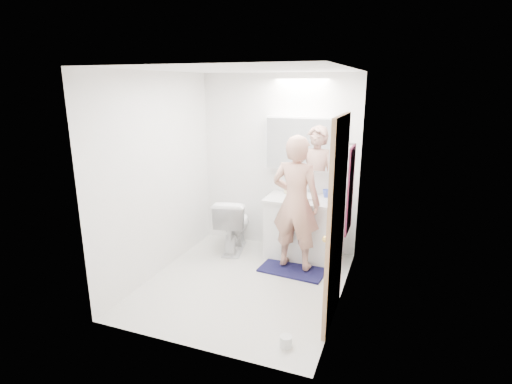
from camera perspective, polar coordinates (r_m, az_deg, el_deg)
The scene contains 23 objects.
floor at distance 4.77m, azimuth -1.67°, elevation -12.95°, with size 2.50×2.50×0.00m, color silver.
ceiling at distance 4.21m, azimuth -1.93°, elevation 17.22°, with size 2.50×2.50×0.00m, color white.
wall_back at distance 5.48m, azimuth 3.23°, elevation 4.15°, with size 2.50×2.50×0.00m, color white.
wall_front at distance 3.26m, azimuth -10.24°, elevation -3.89°, with size 2.50×2.50×0.00m, color white.
wall_left at distance 4.85m, azimuth -13.88°, elevation 2.25°, with size 2.50×2.50×0.00m, color white.
wall_right at distance 4.06m, azimuth 12.72°, elevation -0.22°, with size 2.50×2.50×0.00m, color white.
vanity_cabinet at distance 5.33m, azimuth 6.60°, elevation -5.34°, with size 0.90×0.55×0.78m, color silver.
countertop at distance 5.20m, azimuth 6.73°, elevation -1.10°, with size 0.95×0.58×0.04m, color white.
sink_basin at distance 5.22m, azimuth 6.83°, elevation -0.65°, with size 0.36×0.36×0.03m, color white.
faucet at distance 5.38m, azimuth 7.35°, elevation 0.54°, with size 0.02×0.02×0.16m, color white.
medicine_cabinet at distance 5.28m, azimuth 6.16°, elevation 6.96°, with size 0.88×0.14×0.70m, color white.
mirror_panel at distance 5.21m, azimuth 5.94°, elevation 6.85°, with size 0.84×0.01×0.66m, color silver.
toilet at distance 5.52m, azimuth -3.27°, elevation -4.63°, with size 0.42×0.74×0.76m, color white.
bath_rug at distance 5.12m, azimuth 5.49°, elevation -10.81°, with size 0.80×0.55×0.02m, color #14173E.
person at distance 4.80m, azimuth 5.75°, elevation -1.56°, with size 0.60×0.39×1.65m, color tan.
door at distance 3.79m, azimuth 11.46°, elevation -4.44°, with size 0.04×0.80×2.00m, color #AE7B57.
door_knob at distance 3.53m, azimuth 9.95°, elevation -6.70°, with size 0.06×0.06×0.06m, color gold.
towel at distance 4.61m, azimuth 13.39°, elevation 0.32°, with size 0.02×0.42×1.00m, color #17133E.
towel_hook at distance 4.51m, azimuth 13.63°, elevation 6.73°, with size 0.02×0.02×0.07m, color silver.
soap_bottle_a at distance 5.37m, azimuth 4.45°, elevation 0.82°, with size 0.08×0.08×0.20m, color beige.
soap_bottle_b at distance 5.37m, azimuth 6.00°, elevation 0.52°, with size 0.07×0.07×0.15m, color #5A9CC2.
toothbrush_cup at distance 5.27m, azimuth 10.09°, elevation -0.21°, with size 0.11×0.11×0.10m, color #465FD2.
toilet_paper_roll at distance 3.77m, azimuth 4.33°, elevation -20.60°, with size 0.11×0.11×0.10m, color silver.
Camera 1 is at (1.62, -3.88, 2.26)m, focal length 27.84 mm.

